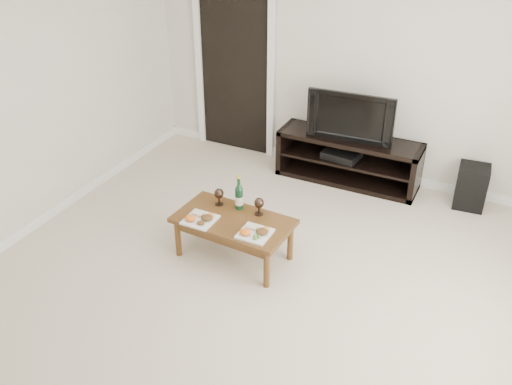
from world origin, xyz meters
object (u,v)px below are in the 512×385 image
object	(u,v)px
television	(352,115)
coffee_table	(234,238)
subwoofer	(471,187)
media_console	(348,159)

from	to	relation	value
television	coffee_table	distance (m)	2.02
subwoofer	television	bearing A→B (deg)	177.51
subwoofer	media_console	bearing A→B (deg)	177.51
media_console	coffee_table	xyz separation A→B (m)	(-0.48, -1.87, -0.07)
television	subwoofer	distance (m)	1.47
coffee_table	media_console	bearing A→B (deg)	75.47
media_console	coffee_table	distance (m)	1.93
media_console	coffee_table	size ratio (longest dim) A/B	1.52
media_console	television	xyz separation A→B (m)	(0.00, 0.00, 0.55)
media_console	subwoofer	xyz separation A→B (m)	(1.35, 0.05, -0.04)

